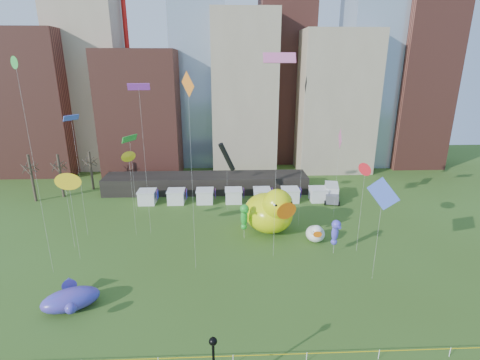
{
  "coord_description": "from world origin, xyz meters",
  "views": [
    {
      "loc": [
        -0.46,
        -23.25,
        23.23
      ],
      "look_at": [
        1.06,
        11.44,
        12.0
      ],
      "focal_mm": 27.0,
      "sensor_mm": 36.0,
      "label": 1
    }
  ],
  "objects_px": {
    "seahorse_purple": "(335,231)",
    "box_truck": "(331,192)",
    "whale_inflatable": "(71,298)",
    "small_duck": "(316,233)",
    "seahorse_green": "(244,215)",
    "big_duck": "(270,211)"
  },
  "relations": [
    {
      "from": "big_duck",
      "to": "seahorse_purple",
      "type": "bearing_deg",
      "value": -64.66
    },
    {
      "from": "whale_inflatable",
      "to": "big_duck",
      "type": "bearing_deg",
      "value": 12.31
    },
    {
      "from": "seahorse_green",
      "to": "seahorse_purple",
      "type": "xyz_separation_m",
      "value": [
        11.25,
        -4.49,
        -0.39
      ]
    },
    {
      "from": "seahorse_purple",
      "to": "box_truck",
      "type": "bearing_deg",
      "value": 62.55
    },
    {
      "from": "small_duck",
      "to": "whale_inflatable",
      "type": "xyz_separation_m",
      "value": [
        -27.69,
        -12.84,
        -0.15
      ]
    },
    {
      "from": "big_duck",
      "to": "seahorse_green",
      "type": "distance_m",
      "value": 4.39
    },
    {
      "from": "seahorse_green",
      "to": "small_duck",
      "type": "bearing_deg",
      "value": -23.2
    },
    {
      "from": "big_duck",
      "to": "whale_inflatable",
      "type": "relative_size",
      "value": 1.5
    },
    {
      "from": "whale_inflatable",
      "to": "box_truck",
      "type": "height_order",
      "value": "box_truck"
    },
    {
      "from": "box_truck",
      "to": "whale_inflatable",
      "type": "bearing_deg",
      "value": -126.77
    },
    {
      "from": "seahorse_purple",
      "to": "box_truck",
      "type": "xyz_separation_m",
      "value": [
        5.18,
        19.14,
        -1.89
      ]
    },
    {
      "from": "whale_inflatable",
      "to": "box_truck",
      "type": "relative_size",
      "value": 1.04
    },
    {
      "from": "seahorse_green",
      "to": "seahorse_purple",
      "type": "relative_size",
      "value": 1.11
    },
    {
      "from": "big_duck",
      "to": "box_truck",
      "type": "distance_m",
      "value": 17.88
    },
    {
      "from": "whale_inflatable",
      "to": "small_duck",
      "type": "bearing_deg",
      "value": 0.71
    },
    {
      "from": "seahorse_green",
      "to": "seahorse_purple",
      "type": "height_order",
      "value": "seahorse_green"
    },
    {
      "from": "big_duck",
      "to": "small_duck",
      "type": "bearing_deg",
      "value": -52.39
    },
    {
      "from": "seahorse_green",
      "to": "seahorse_purple",
      "type": "bearing_deg",
      "value": -38.05
    },
    {
      "from": "big_duck",
      "to": "box_truck",
      "type": "height_order",
      "value": "big_duck"
    },
    {
      "from": "big_duck",
      "to": "whale_inflatable",
      "type": "bearing_deg",
      "value": -166.5
    },
    {
      "from": "big_duck",
      "to": "seahorse_purple",
      "type": "xyz_separation_m",
      "value": [
        7.43,
        -6.62,
        -0.02
      ]
    },
    {
      "from": "box_truck",
      "to": "big_duck",
      "type": "bearing_deg",
      "value": -121.75
    }
  ]
}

